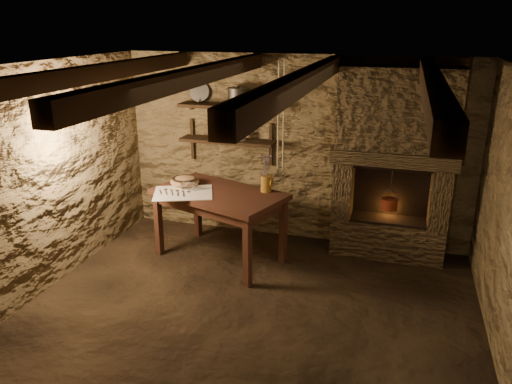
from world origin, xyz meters
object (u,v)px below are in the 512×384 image
(iron_stockpot, at_px, (238,97))
(red_pot, at_px, (390,203))
(work_table, at_px, (220,223))
(wooden_bowl, at_px, (185,181))
(stoneware_jug, at_px, (266,176))

(iron_stockpot, distance_m, red_pot, 2.28)
(work_table, height_order, iron_stockpot, iron_stockpot)
(work_table, xyz_separation_m, red_pot, (1.95, 0.64, 0.23))
(wooden_bowl, xyz_separation_m, iron_stockpot, (0.49, 0.64, 0.96))
(wooden_bowl, height_order, red_pot, red_pot)
(work_table, xyz_separation_m, iron_stockpot, (-0.00, 0.76, 1.40))
(wooden_bowl, distance_m, red_pot, 2.50)
(wooden_bowl, relative_size, red_pot, 0.66)
(stoneware_jug, distance_m, iron_stockpot, 1.14)
(wooden_bowl, bearing_deg, red_pot, 11.95)
(stoneware_jug, distance_m, wooden_bowl, 1.04)
(work_table, relative_size, iron_stockpot, 6.55)
(iron_stockpot, relative_size, red_pot, 0.49)
(wooden_bowl, relative_size, iron_stockpot, 1.37)
(wooden_bowl, bearing_deg, work_table, -14.41)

